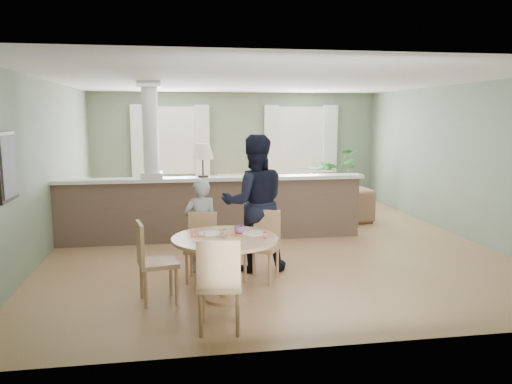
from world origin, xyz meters
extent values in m
plane|color=tan|center=(0.00, 0.00, 0.00)|extent=(8.00, 8.00, 0.00)
cube|color=gray|center=(0.00, 4.00, 1.35)|extent=(7.00, 0.02, 2.70)
cube|color=gray|center=(-3.50, 0.00, 1.35)|extent=(0.02, 8.00, 2.70)
cube|color=gray|center=(3.50, 0.00, 1.35)|extent=(0.02, 8.00, 2.70)
cube|color=gray|center=(0.00, -4.00, 1.35)|extent=(7.00, 0.02, 2.70)
cube|color=white|center=(0.00, 0.00, 2.70)|extent=(7.00, 8.00, 0.02)
cube|color=white|center=(-1.60, 3.97, 1.55)|extent=(1.10, 0.02, 1.50)
cube|color=white|center=(-1.60, 3.94, 1.55)|extent=(1.22, 0.04, 1.62)
cube|color=white|center=(1.60, 3.97, 1.55)|extent=(1.10, 0.02, 1.50)
cube|color=white|center=(1.60, 3.94, 1.55)|extent=(1.22, 0.04, 1.62)
cube|color=silver|center=(-2.35, 3.88, 1.25)|extent=(0.35, 0.10, 2.30)
cube|color=silver|center=(-0.85, 3.88, 1.25)|extent=(0.35, 0.10, 2.30)
cube|color=silver|center=(0.85, 3.88, 1.25)|extent=(0.35, 0.10, 2.30)
cube|color=silver|center=(2.35, 3.88, 1.25)|extent=(0.35, 0.10, 2.30)
cube|color=black|center=(-3.47, -2.00, 1.55)|extent=(0.04, 0.62, 0.82)
cube|color=#696158|center=(-3.44, -2.00, 1.55)|extent=(0.02, 0.52, 0.72)
cube|color=brown|center=(-0.90, 0.20, 0.53)|extent=(5.20, 0.22, 1.05)
cube|color=white|center=(-0.90, 0.20, 1.08)|extent=(5.32, 0.36, 0.06)
cube|color=white|center=(-1.90, 0.20, 1.16)|extent=(0.36, 0.36, 0.10)
cylinder|color=white|center=(-1.90, 0.20, 1.91)|extent=(0.26, 0.26, 1.39)
cube|color=white|center=(-1.90, 0.20, 2.65)|extent=(0.38, 0.38, 0.10)
cylinder|color=black|center=(-1.05, 0.20, 1.12)|extent=(0.18, 0.18, 0.03)
cylinder|color=black|center=(-1.05, 0.20, 1.28)|extent=(0.03, 0.03, 0.28)
cone|color=beige|center=(-1.05, 0.20, 1.55)|extent=(0.36, 0.36, 0.26)
imported|color=#956F51|center=(0.67, 1.43, 0.49)|extent=(3.47, 1.70, 0.97)
imported|color=#2B6C2C|center=(2.20, 3.18, 0.69)|extent=(1.62, 1.57, 1.37)
cylinder|color=tan|center=(-0.96, -2.61, 0.02)|extent=(0.52, 0.52, 0.04)
cylinder|color=tan|center=(-0.96, -2.61, 0.37)|extent=(0.14, 0.14, 0.67)
cylinder|color=tan|center=(-0.96, -2.61, 0.73)|extent=(1.24, 1.24, 0.04)
cube|color=red|center=(-1.13, -2.42, 0.75)|extent=(0.46, 0.34, 0.01)
cube|color=red|center=(-0.64, -2.51, 0.75)|extent=(0.53, 0.47, 0.01)
cylinder|color=white|center=(-1.14, -2.45, 0.76)|extent=(0.27, 0.27, 0.01)
cylinder|color=white|center=(-0.62, -2.53, 0.76)|extent=(0.27, 0.27, 0.01)
cylinder|color=white|center=(-0.99, -2.63, 0.80)|extent=(0.08, 0.08, 0.09)
cube|color=silver|center=(-1.20, -2.50, 0.77)|extent=(0.02, 0.18, 0.00)
cube|color=silver|center=(-1.32, -2.46, 0.76)|extent=(0.02, 0.22, 0.00)
cylinder|color=white|center=(-0.52, -2.76, 0.78)|extent=(0.04, 0.04, 0.07)
cylinder|color=silver|center=(-0.52, -2.76, 0.82)|extent=(0.04, 0.04, 0.01)
imported|color=#2775B8|center=(-0.78, -2.47, 0.80)|extent=(0.13, 0.13, 0.10)
cube|color=tan|center=(-1.21, -1.91, 0.43)|extent=(0.47, 0.47, 0.05)
cylinder|color=tan|center=(-1.40, -2.03, 0.20)|extent=(0.04, 0.04, 0.41)
cylinder|color=tan|center=(-1.09, -2.10, 0.20)|extent=(0.04, 0.04, 0.41)
cylinder|color=tan|center=(-1.33, -1.72, 0.20)|extent=(0.04, 0.04, 0.41)
cylinder|color=tan|center=(-1.02, -1.78, 0.20)|extent=(0.04, 0.04, 0.41)
cube|color=tan|center=(-1.17, -1.73, 0.66)|extent=(0.38, 0.12, 0.44)
cube|color=tan|center=(-0.43, -2.02, 0.44)|extent=(0.56, 0.56, 0.05)
cylinder|color=tan|center=(-0.66, -2.09, 0.21)|extent=(0.04, 0.04, 0.42)
cylinder|color=tan|center=(-0.36, -2.25, 0.21)|extent=(0.04, 0.04, 0.42)
cylinder|color=tan|center=(-0.50, -1.80, 0.21)|extent=(0.04, 0.04, 0.42)
cylinder|color=tan|center=(-0.20, -1.96, 0.21)|extent=(0.04, 0.04, 0.42)
cube|color=tan|center=(-0.34, -1.86, 0.69)|extent=(0.36, 0.22, 0.45)
cube|color=tan|center=(-1.11, -3.45, 0.47)|extent=(0.49, 0.49, 0.05)
cylinder|color=tan|center=(-0.91, -3.30, 0.23)|extent=(0.04, 0.04, 0.45)
cylinder|color=tan|center=(-1.26, -3.26, 0.23)|extent=(0.04, 0.04, 0.45)
cylinder|color=tan|center=(-0.95, -3.65, 0.23)|extent=(0.04, 0.04, 0.45)
cylinder|color=tan|center=(-1.31, -3.61, 0.23)|extent=(0.04, 0.04, 0.45)
cube|color=tan|center=(-1.13, -3.65, 0.74)|extent=(0.42, 0.09, 0.48)
cube|color=tan|center=(-1.74, -2.57, 0.46)|extent=(0.50, 0.50, 0.05)
cylinder|color=tan|center=(-1.53, -2.71, 0.22)|extent=(0.04, 0.04, 0.44)
cylinder|color=tan|center=(-1.60, -2.37, 0.22)|extent=(0.04, 0.04, 0.44)
cylinder|color=tan|center=(-1.87, -2.77, 0.22)|extent=(0.04, 0.04, 0.44)
cylinder|color=tan|center=(-1.94, -2.43, 0.22)|extent=(0.04, 0.04, 0.44)
cube|color=tan|center=(-1.93, -2.61, 0.72)|extent=(0.12, 0.41, 0.47)
imported|color=#9B9BA0|center=(-1.19, -1.50, 0.65)|extent=(0.53, 0.40, 1.29)
imported|color=black|center=(-0.44, -1.53, 0.95)|extent=(0.92, 0.72, 1.89)
camera|label=1|loc=(-1.52, -8.24, 2.15)|focal=35.00mm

